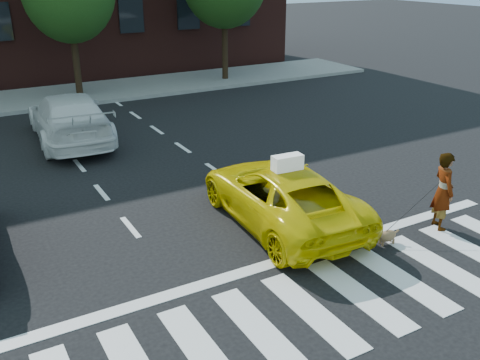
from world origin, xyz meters
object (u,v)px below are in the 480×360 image
object	(u,v)px
white_suv	(69,118)
dog	(386,236)
taxi	(281,195)
woman	(443,191)

from	to	relation	value
white_suv	dog	size ratio (longest dim) A/B	9.14
taxi	dog	xyz separation A→B (m)	(1.28, -1.93, -0.46)
taxi	white_suv	distance (m)	8.60
white_suv	dog	bearing A→B (deg)	114.95
white_suv	woman	world-z (taller)	woman
taxi	woman	distance (m)	3.43
woman	dog	size ratio (longest dim) A/B	2.96
white_suv	woman	bearing A→B (deg)	122.11
taxi	white_suv	size ratio (longest dim) A/B	0.88
taxi	woman	world-z (taller)	woman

